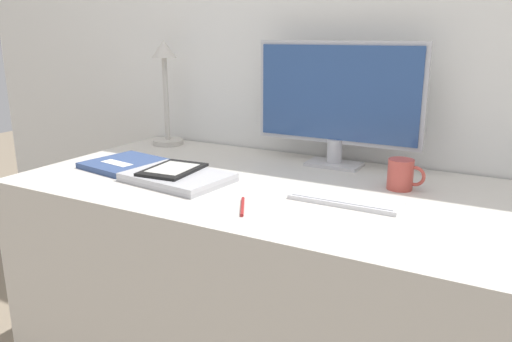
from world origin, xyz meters
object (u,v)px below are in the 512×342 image
monitor (337,99)px  laptop (178,177)px  desk_lamp (165,82)px  notebook (124,164)px  pen (242,207)px  coffee_mug (401,174)px  keyboard (345,200)px  ereader (173,169)px

monitor → laptop: 0.58m
monitor → desk_lamp: (-0.72, 0.00, 0.02)m
notebook → pen: (0.57, -0.17, -0.00)m
notebook → coffee_mug: (0.89, 0.19, 0.04)m
keyboard → notebook: bearing=-179.9°
desk_lamp → pen: 0.88m
keyboard → ereader: bearing=-175.3°
keyboard → laptop: (-0.52, -0.06, 0.01)m
desk_lamp → coffee_mug: size_ratio=3.85×
ereader → notebook: bearing=169.9°
laptop → notebook: laptop is taller
notebook → coffee_mug: 0.91m
keyboard → ereader: 0.55m
desk_lamp → notebook: 0.44m
monitor → keyboard: monitor is taller
keyboard → notebook: 0.79m
ereader → pen: ereader is taller
laptop → notebook: (-0.27, 0.06, -0.00)m
ereader → keyboard: bearing=4.7°
monitor → coffee_mug: size_ratio=5.32×
notebook → pen: size_ratio=2.20×
pen → monitor: bearing=83.8°
monitor → laptop: monitor is taller
desk_lamp → coffee_mug: (0.98, -0.16, -0.21)m
laptop → desk_lamp: size_ratio=0.79×
desk_lamp → notebook: bearing=-75.3°
laptop → desk_lamp: (-0.36, 0.41, 0.24)m
keyboard → laptop: bearing=-173.5°
ereader → desk_lamp: bearing=130.1°
laptop → ereader: 0.04m
coffee_mug → laptop: bearing=-158.1°
keyboard → desk_lamp: size_ratio=0.71×
monitor → pen: size_ratio=4.76×
coffee_mug → monitor: bearing=148.1°
laptop → desk_lamp: 0.60m
desk_lamp → notebook: size_ratio=1.57×
laptop → ereader: ereader is taller
pen → keyboard: bearing=38.6°
keyboard → laptop: size_ratio=0.90×
monitor → notebook: (-0.63, -0.35, -0.22)m
keyboard → ereader: (-0.55, -0.04, 0.02)m
keyboard → notebook: notebook is taller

